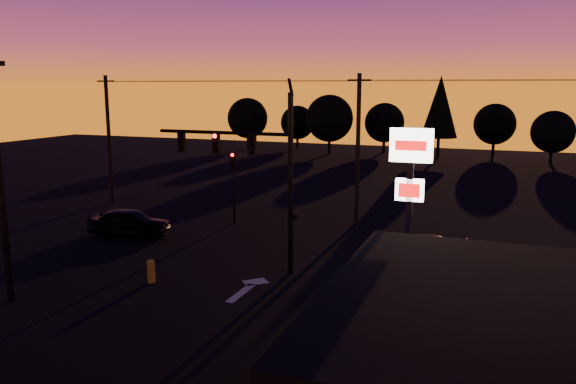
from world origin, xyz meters
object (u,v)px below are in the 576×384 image
at_px(traffic_signal_mast, 257,162).
at_px(secondary_signal, 233,177).
at_px(suv_parked, 559,357).
at_px(car_right, 418,249).
at_px(car_left, 130,222).
at_px(bollard, 151,272).
at_px(pylon_sign, 410,181).

distance_m(traffic_signal_mast, secondary_signal, 9.19).
bearing_deg(suv_parked, car_right, 125.24).
distance_m(secondary_signal, car_left, 6.60).
distance_m(secondary_signal, bollard, 11.06).
xyz_separation_m(bollard, car_right, (10.23, 6.93, 0.17)).
bearing_deg(traffic_signal_mast, car_right, 28.99).
relative_size(bollard, suv_parked, 0.19).
bearing_deg(pylon_sign, car_right, 93.72).
bearing_deg(bollard, car_right, 34.09).
height_order(bollard, car_left, car_left).
bearing_deg(secondary_signal, car_right, -18.07).
bearing_deg(traffic_signal_mast, suv_parked, -26.60).
distance_m(secondary_signal, suv_parked, 21.71).
bearing_deg(pylon_sign, car_left, 161.73).
xyz_separation_m(secondary_signal, pylon_sign, (12.00, -9.99, 2.05)).
bearing_deg(traffic_signal_mast, secondary_signal, 123.19).
distance_m(bollard, suv_parked, 15.76).
height_order(traffic_signal_mast, car_left, traffic_signal_mast).
distance_m(pylon_sign, bollard, 11.55).
relative_size(bollard, car_right, 0.21).
bearing_deg(secondary_signal, traffic_signal_mast, -56.81).
bearing_deg(pylon_sign, secondary_signal, 140.23).
xyz_separation_m(car_left, suv_parked, (21.07, -8.85, -0.06)).
bearing_deg(car_left, secondary_signal, -54.84).
height_order(secondary_signal, bollard, secondary_signal).
relative_size(traffic_signal_mast, suv_parked, 1.68).
distance_m(traffic_signal_mast, car_left, 10.40).
bearing_deg(car_right, traffic_signal_mast, -62.41).
relative_size(secondary_signal, car_left, 0.96).
relative_size(traffic_signal_mast, pylon_sign, 1.26).
bearing_deg(suv_parked, car_left, 163.91).
distance_m(pylon_sign, car_right, 7.54).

